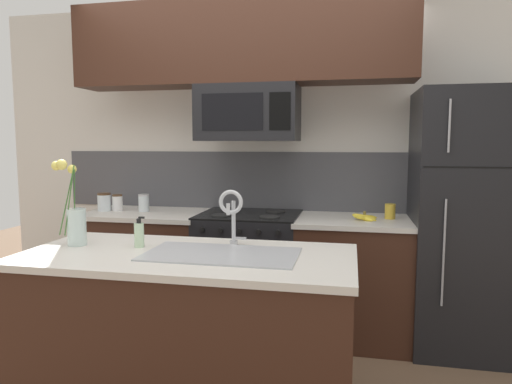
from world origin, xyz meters
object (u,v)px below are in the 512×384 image
(storage_jar_tall, at_px, (104,202))
(storage_jar_short, at_px, (144,203))
(banana_bunch, at_px, (365,217))
(coffee_tin, at_px, (390,211))
(stove_range, at_px, (249,272))
(flower_vase, at_px, (75,221))
(dish_soap_bottle, at_px, (139,234))
(refrigerator, at_px, (470,222))
(microwave, at_px, (249,114))
(sink_faucet, at_px, (232,210))
(storage_jar_medium, at_px, (117,203))

(storage_jar_tall, distance_m, storage_jar_short, 0.33)
(banana_bunch, relative_size, coffee_tin, 1.72)
(stove_range, xyz_separation_m, banana_bunch, (0.86, -0.06, 0.47))
(flower_vase, bearing_deg, dish_soap_bottle, 4.88)
(refrigerator, xyz_separation_m, storage_jar_tall, (-2.80, -0.04, 0.07))
(storage_jar_tall, relative_size, storage_jar_short, 1.04)
(microwave, xyz_separation_m, sink_faucet, (0.14, -1.03, -0.57))
(storage_jar_medium, height_order, flower_vase, flower_vase)
(stove_range, relative_size, banana_bunch, 4.93)
(refrigerator, distance_m, storage_jar_short, 2.47)
(storage_jar_short, height_order, flower_vase, flower_vase)
(microwave, bearing_deg, dish_soap_bottle, -106.30)
(storage_jar_short, height_order, dish_soap_bottle, dish_soap_bottle)
(coffee_tin, bearing_deg, flower_vase, -144.20)
(stove_range, height_order, sink_faucet, sink_faucet)
(microwave, height_order, flower_vase, microwave)
(microwave, height_order, storage_jar_short, microwave)
(stove_range, bearing_deg, refrigerator, 0.72)
(storage_jar_medium, distance_m, storage_jar_short, 0.23)
(microwave, distance_m, dish_soap_bottle, 1.39)
(storage_jar_medium, xyz_separation_m, dish_soap_bottle, (0.77, -1.18, 0.00))
(storage_jar_tall, xyz_separation_m, dish_soap_bottle, (0.88, -1.16, -0.00))
(refrigerator, bearing_deg, stove_range, -179.28)
(refrigerator, distance_m, storage_jar_medium, 2.69)
(storage_jar_medium, height_order, sink_faucet, sink_faucet)
(sink_faucet, bearing_deg, dish_soap_bottle, -164.91)
(storage_jar_short, height_order, banana_bunch, storage_jar_short)
(storage_jar_medium, bearing_deg, sink_faucet, -40.17)
(dish_soap_bottle, bearing_deg, stove_range, 73.98)
(dish_soap_bottle, bearing_deg, banana_bunch, 42.88)
(stove_range, bearing_deg, flower_vase, -119.98)
(refrigerator, xyz_separation_m, banana_bunch, (-0.72, -0.08, 0.02))
(microwave, distance_m, storage_jar_tall, 1.40)
(stove_range, xyz_separation_m, flower_vase, (-0.70, -1.20, 0.58))
(stove_range, xyz_separation_m, sink_faucet, (0.14, -1.05, 0.65))
(microwave, bearing_deg, storage_jar_medium, 178.54)
(coffee_tin, bearing_deg, refrigerator, -3.19)
(refrigerator, relative_size, sink_faucet, 5.96)
(storage_jar_short, relative_size, sink_faucet, 0.46)
(storage_jar_short, relative_size, banana_bunch, 0.74)
(storage_jar_medium, distance_m, banana_bunch, 1.97)
(refrigerator, distance_m, coffee_tin, 0.54)
(storage_jar_medium, xyz_separation_m, banana_bunch, (1.97, -0.07, -0.04))
(microwave, distance_m, refrigerator, 1.76)
(storage_jar_tall, xyz_separation_m, sink_faucet, (1.35, -1.03, 0.13))
(coffee_tin, bearing_deg, storage_jar_medium, -178.86)
(stove_range, xyz_separation_m, storage_jar_tall, (-1.21, -0.02, 0.52))
(microwave, height_order, storage_jar_medium, microwave)
(refrigerator, xyz_separation_m, dish_soap_bottle, (-1.92, -1.19, 0.07))
(refrigerator, bearing_deg, flower_vase, -151.75)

